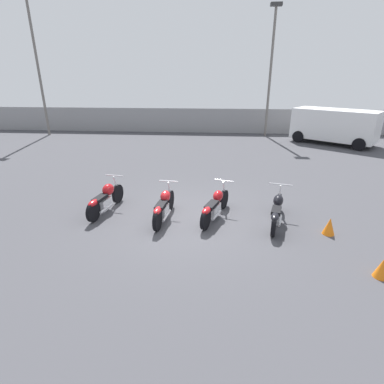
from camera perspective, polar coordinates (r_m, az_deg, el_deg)
ground_plane at (r=8.70m, az=-0.28°, el=-5.23°), size 60.00×60.00×0.00m
fence_back at (r=22.29m, az=2.92°, el=13.40°), size 40.00×0.04×1.72m
light_pole_left at (r=23.54m, az=-27.60°, el=22.18°), size 0.70×0.35×8.94m
light_pole_right at (r=21.44m, az=14.87°, el=22.75°), size 0.70×0.35×8.01m
motorcycle_slot_0 at (r=9.39m, az=-16.17°, el=-1.23°), size 0.67×2.02×0.97m
motorcycle_slot_1 at (r=8.55m, az=-5.40°, el=-2.74°), size 0.58×1.97×0.98m
motorcycle_slot_2 at (r=8.62m, az=4.40°, el=-2.65°), size 0.94×2.04×0.95m
motorcycle_slot_3 at (r=8.62m, az=15.86°, el=-3.43°), size 0.84×2.07×0.95m
parked_van at (r=20.36m, az=25.49°, el=11.48°), size 4.96×4.43×2.04m
traffic_cone_near at (r=8.61m, az=24.69°, el=-5.94°), size 0.31×0.31×0.46m
traffic_cone_far at (r=7.40m, az=32.50°, el=-12.08°), size 0.30×0.30×0.45m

